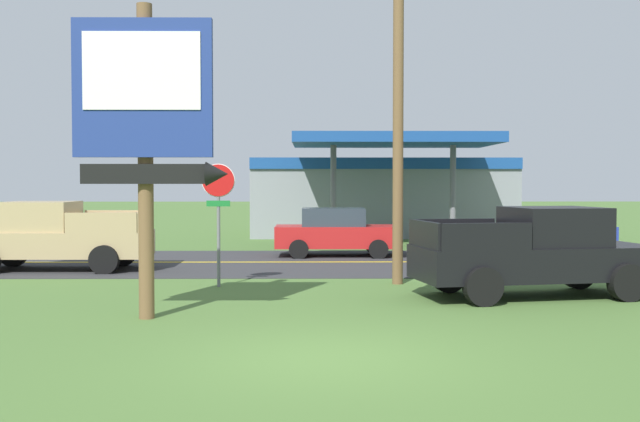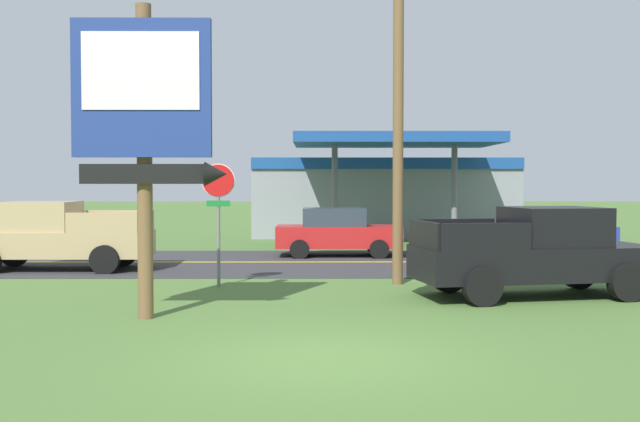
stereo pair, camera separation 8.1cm
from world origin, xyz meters
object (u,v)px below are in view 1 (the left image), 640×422
(stop_sign, at_px, (218,202))
(pickup_tan_on_road, at_px, (54,237))
(gas_station, at_px, (381,194))
(pickup_black_parked_on_lawn, at_px, (537,253))
(car_red_far_lane, at_px, (337,232))
(car_blue_near_lane, at_px, (546,232))
(motel_sign, at_px, (147,116))
(utility_pole, at_px, (398,81))

(stop_sign, bearing_deg, pickup_tan_on_road, 145.46)
(gas_station, relative_size, pickup_tan_on_road, 2.31)
(pickup_black_parked_on_lawn, xyz_separation_m, car_red_far_lane, (-4.10, 9.15, -0.13))
(pickup_tan_on_road, xyz_separation_m, car_blue_near_lane, (15.25, 4.00, -0.13))
(motel_sign, distance_m, utility_pole, 7.17)
(pickup_tan_on_road, relative_size, car_blue_near_lane, 1.24)
(utility_pole, height_order, pickup_tan_on_road, utility_pole)
(pickup_tan_on_road, bearing_deg, utility_pole, -17.68)
(pickup_tan_on_road, distance_m, car_blue_near_lane, 15.77)
(gas_station, xyz_separation_m, car_red_far_lane, (-2.43, -10.50, -1.11))
(stop_sign, relative_size, utility_pole, 0.32)
(car_red_far_lane, bearing_deg, pickup_tan_on_road, -153.89)
(motel_sign, height_order, pickup_tan_on_road, motel_sign)
(car_blue_near_lane, relative_size, car_red_far_lane, 1.00)
(motel_sign, distance_m, stop_sign, 4.76)
(utility_pole, height_order, pickup_black_parked_on_lawn, utility_pole)
(motel_sign, xyz_separation_m, pickup_black_parked_on_lawn, (7.90, 2.75, -2.74))
(gas_station, height_order, pickup_black_parked_on_lawn, gas_station)
(stop_sign, height_order, car_red_far_lane, stop_sign)
(gas_station, height_order, car_red_far_lane, gas_station)
(gas_station, bearing_deg, car_blue_near_lane, -66.06)
(stop_sign, distance_m, car_blue_near_lane, 12.68)
(utility_pole, distance_m, gas_station, 17.81)
(gas_station, distance_m, car_blue_near_lane, 11.54)
(stop_sign, relative_size, car_red_far_lane, 0.70)
(gas_station, bearing_deg, motel_sign, -105.54)
(pickup_tan_on_road, bearing_deg, motel_sign, -61.12)
(pickup_tan_on_road, bearing_deg, pickup_black_parked_on_lawn, -22.80)
(car_red_far_lane, bearing_deg, motel_sign, -107.73)
(motel_sign, distance_m, car_blue_near_lane, 16.39)
(motel_sign, height_order, car_red_far_lane, motel_sign)
(stop_sign, xyz_separation_m, pickup_black_parked_on_lawn, (7.16, -1.64, -1.06))
(gas_station, relative_size, car_blue_near_lane, 2.86)
(pickup_black_parked_on_lawn, bearing_deg, car_blue_near_lane, 71.92)
(car_red_far_lane, bearing_deg, gas_station, 76.99)
(stop_sign, distance_m, car_red_far_lane, 8.20)
(utility_pole, relative_size, pickup_black_parked_on_lawn, 1.70)
(stop_sign, relative_size, car_blue_near_lane, 0.70)
(gas_station, bearing_deg, stop_sign, -106.95)
(motel_sign, xyz_separation_m, gas_station, (6.23, 22.40, -1.76))
(pickup_black_parked_on_lawn, distance_m, pickup_tan_on_road, 13.30)
(utility_pole, height_order, car_blue_near_lane, utility_pole)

